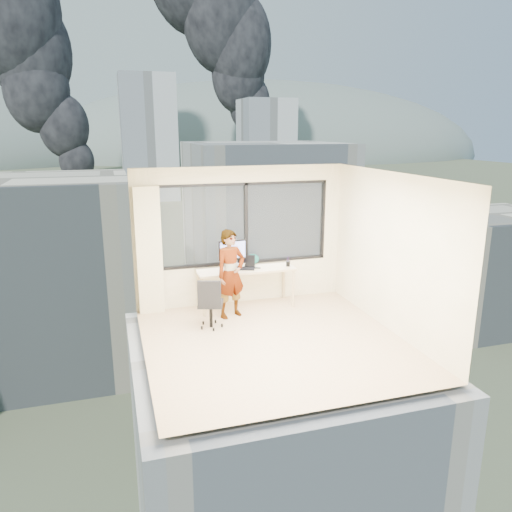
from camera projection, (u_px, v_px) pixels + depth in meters
name	position (u px, v px, depth m)	size (l,w,h in m)	color
floor	(274.00, 342.00, 7.70)	(4.00, 4.00, 0.01)	#D9B98D
ceiling	(276.00, 176.00, 7.04)	(4.00, 4.00, 0.01)	white
wall_front	(332.00, 307.00, 5.52)	(4.00, 0.01, 2.60)	beige
wall_left	(140.00, 273.00, 6.81)	(0.01, 4.00, 2.60)	beige
wall_right	(392.00, 253.00, 7.93)	(0.01, 4.00, 2.60)	beige
window_wall	(243.00, 224.00, 9.18)	(3.30, 0.16, 1.55)	black
curtain	(149.00, 251.00, 8.67)	(0.45, 0.14, 2.30)	beige
desk	(246.00, 287.00, 9.14)	(1.80, 0.60, 0.75)	beige
chair	(211.00, 302.00, 8.17)	(0.46, 0.46, 0.89)	black
person	(231.00, 274.00, 8.57)	(0.57, 0.38, 1.58)	#2D2D33
monitor	(233.00, 254.00, 8.99)	(0.54, 0.12, 0.54)	black
game_console	(244.00, 263.00, 9.24)	(0.33, 0.27, 0.08)	white
laptop	(246.00, 263.00, 8.99)	(0.33, 0.35, 0.21)	black
cellphone	(258.00, 268.00, 9.05)	(0.12, 0.05, 0.01)	black
pen_cup	(288.00, 264.00, 9.17)	(0.08, 0.08, 0.10)	black
handbag	(252.00, 259.00, 9.28)	(0.27, 0.14, 0.21)	#0D5249
exterior_ground	(119.00, 200.00, 122.42)	(400.00, 400.00, 0.04)	#515B3D
near_bldg_a	(18.00, 277.00, 34.75)	(16.00, 12.00, 14.00)	#F4E8CC
near_bldg_b	(264.00, 226.00, 47.77)	(14.00, 13.00, 16.00)	silver
near_bldg_c	(487.00, 268.00, 44.28)	(12.00, 10.00, 10.00)	#F4E8CC
far_tower_b	(149.00, 138.00, 120.86)	(13.00, 13.00, 30.00)	silver
far_tower_c	(266.00, 143.00, 150.22)	(15.00, 15.00, 26.00)	silver
hill_b	(262.00, 155.00, 335.62)	(300.00, 220.00, 96.00)	slate
tree_b	(237.00, 359.00, 27.89)	(7.60, 7.60, 9.00)	#28511B
tree_c	(346.00, 245.00, 53.17)	(8.40, 8.40, 10.00)	#28511B
smoke_plume_b	(267.00, 60.00, 173.74)	(30.00, 18.00, 70.00)	black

